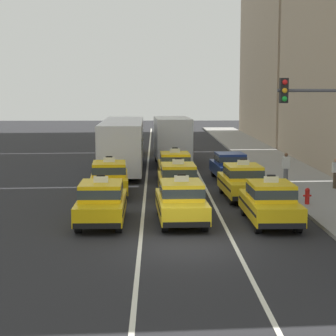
% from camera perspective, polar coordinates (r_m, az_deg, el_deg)
% --- Properties ---
extents(ground_plane, '(160.00, 160.00, 0.00)m').
position_cam_1_polar(ground_plane, '(20.52, 1.85, -7.40)').
color(ground_plane, '#232326').
extents(lane_stripe_left_center, '(0.14, 80.00, 0.01)m').
position_cam_1_polar(lane_stripe_left_center, '(40.15, -1.94, -0.05)').
color(lane_stripe_left_center, silver).
rests_on(lane_stripe_left_center, ground).
extents(lane_stripe_center_right, '(0.14, 80.00, 0.01)m').
position_cam_1_polar(lane_stripe_center_right, '(40.24, 2.62, -0.04)').
color(lane_stripe_center_right, silver).
rests_on(lane_stripe_center_right, ground).
extents(sidewalk_curb, '(4.00, 90.00, 0.15)m').
position_cam_1_polar(sidewalk_curb, '(36.15, 12.05, -0.94)').
color(sidewalk_curb, gray).
rests_on(sidewalk_curb, ground).
extents(taxi_left_nearest, '(1.87, 4.58, 1.96)m').
position_cam_1_polar(taxi_left_nearest, '(23.85, -6.26, -3.17)').
color(taxi_left_nearest, black).
rests_on(taxi_left_nearest, ground).
extents(taxi_left_second, '(2.06, 4.65, 1.96)m').
position_cam_1_polar(taxi_left_second, '(30.23, -5.52, -0.90)').
color(taxi_left_second, black).
rests_on(taxi_left_second, ground).
extents(bus_left_third, '(2.63, 11.23, 3.22)m').
position_cam_1_polar(bus_left_third, '(38.85, -4.26, 2.37)').
color(bus_left_third, black).
rests_on(bus_left_third, ground).
extents(taxi_left_fourth, '(1.91, 4.60, 1.96)m').
position_cam_1_polar(taxi_left_fourth, '(48.58, -3.61, 2.29)').
color(taxi_left_fourth, black).
rests_on(taxi_left_fourth, ground).
extents(taxi_center_nearest, '(2.01, 4.63, 1.96)m').
position_cam_1_polar(taxi_center_nearest, '(23.90, 1.24, -3.10)').
color(taxi_center_nearest, black).
rests_on(taxi_center_nearest, ground).
extents(taxi_center_second, '(1.94, 4.61, 1.96)m').
position_cam_1_polar(taxi_center_second, '(29.31, 0.95, -1.13)').
color(taxi_center_second, black).
rests_on(taxi_center_second, ground).
extents(taxi_center_third, '(1.93, 4.61, 1.96)m').
position_cam_1_polar(taxi_center_third, '(34.49, 0.64, 0.17)').
color(taxi_center_third, black).
rests_on(taxi_center_third, ground).
extents(box_truck_center_fourth, '(2.56, 7.06, 3.27)m').
position_cam_1_polar(box_truck_center_fourth, '(42.35, 0.33, 2.76)').
color(box_truck_center_fourth, black).
rests_on(box_truck_center_fourth, ground).
extents(taxi_center_fifth, '(1.87, 4.58, 1.96)m').
position_cam_1_polar(taxi_center_fifth, '(50.10, -0.05, 2.46)').
color(taxi_center_fifth, black).
rests_on(taxi_center_fifth, ground).
extents(taxi_right_nearest, '(1.86, 4.58, 1.96)m').
position_cam_1_polar(taxi_right_nearest, '(24.03, 9.55, -3.15)').
color(taxi_right_nearest, black).
rests_on(taxi_right_nearest, ground).
extents(taxi_right_second, '(1.98, 4.62, 1.96)m').
position_cam_1_polar(taxi_right_second, '(29.24, 7.01, -1.21)').
color(taxi_right_second, black).
rests_on(taxi_right_second, ground).
extents(sedan_right_third, '(2.00, 4.39, 1.58)m').
position_cam_1_polar(sedan_right_third, '(35.20, 5.82, 0.23)').
color(sedan_right_third, black).
rests_on(sedan_right_third, ground).
extents(pedestrian_near_crosswalk, '(0.36, 0.24, 1.72)m').
position_cam_1_polar(pedestrian_near_crosswalk, '(32.86, 10.99, -0.07)').
color(pedestrian_near_crosswalk, slate).
rests_on(pedestrian_near_crosswalk, sidewalk_curb).
extents(pedestrian_by_storefront, '(0.47, 0.24, 1.56)m').
position_cam_1_polar(pedestrian_by_storefront, '(32.40, 15.46, -0.49)').
color(pedestrian_by_storefront, '#473828').
rests_on(pedestrian_by_storefront, sidewalk_curb).
extents(fire_hydrant, '(0.36, 0.22, 0.73)m').
position_cam_1_polar(fire_hydrant, '(27.73, 12.92, -2.51)').
color(fire_hydrant, red).
rests_on(fire_hydrant, sidewalk_curb).
extents(traffic_light_pole, '(2.87, 0.33, 5.58)m').
position_cam_1_polar(traffic_light_pole, '(19.44, 15.44, 2.95)').
color(traffic_light_pole, '#47474C').
rests_on(traffic_light_pole, ground).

